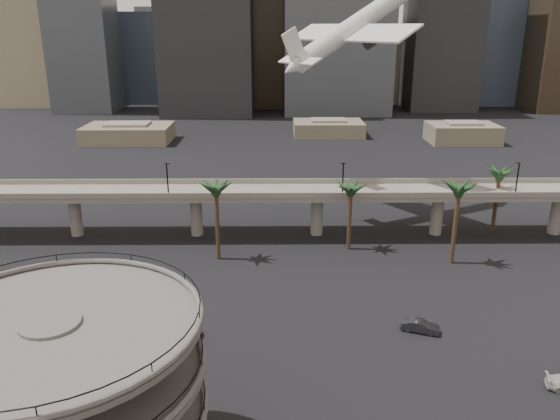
{
  "coord_description": "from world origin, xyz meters",
  "views": [
    {
      "loc": [
        3.35,
        -38.94,
        36.61
      ],
      "look_at": [
        4.0,
        28.0,
        13.9
      ],
      "focal_mm": 35.0,
      "sensor_mm": 36.0,
      "label": 1
    }
  ],
  "objects_px": {
    "car_b": "(420,326)",
    "overpass": "(256,196)",
    "airborne_jet": "(352,28)",
    "car_a": "(182,331)",
    "parking_ramp": "(61,396)"
  },
  "relations": [
    {
      "from": "car_b",
      "to": "overpass",
      "type": "bearing_deg",
      "value": 51.92
    },
    {
      "from": "airborne_jet",
      "to": "car_a",
      "type": "height_order",
      "value": "airborne_jet"
    },
    {
      "from": "overpass",
      "to": "car_b",
      "type": "bearing_deg",
      "value": -57.59
    },
    {
      "from": "car_a",
      "to": "airborne_jet",
      "type": "bearing_deg",
      "value": -36.63
    },
    {
      "from": "parking_ramp",
      "to": "car_a",
      "type": "bearing_deg",
      "value": 78.77
    },
    {
      "from": "overpass",
      "to": "airborne_jet",
      "type": "relative_size",
      "value": 4.56
    },
    {
      "from": "parking_ramp",
      "to": "airborne_jet",
      "type": "relative_size",
      "value": 0.78
    },
    {
      "from": "airborne_jet",
      "to": "car_a",
      "type": "distance_m",
      "value": 64.18
    },
    {
      "from": "airborne_jet",
      "to": "car_a",
      "type": "xyz_separation_m",
      "value": [
        -25.89,
        -46.98,
        -35.24
      ]
    },
    {
      "from": "parking_ramp",
      "to": "car_a",
      "type": "xyz_separation_m",
      "value": [
        4.77,
        24.05,
        -9.01
      ]
    },
    {
      "from": "overpass",
      "to": "car_a",
      "type": "xyz_separation_m",
      "value": [
        -8.23,
        -34.95,
        -6.52
      ]
    },
    {
      "from": "car_a",
      "to": "car_b",
      "type": "xyz_separation_m",
      "value": [
        29.78,
        0.99,
        -0.04
      ]
    },
    {
      "from": "overpass",
      "to": "car_b",
      "type": "distance_m",
      "value": 40.75
    },
    {
      "from": "car_a",
      "to": "car_b",
      "type": "bearing_deg",
      "value": -95.86
    },
    {
      "from": "parking_ramp",
      "to": "car_b",
      "type": "height_order",
      "value": "parking_ramp"
    }
  ]
}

